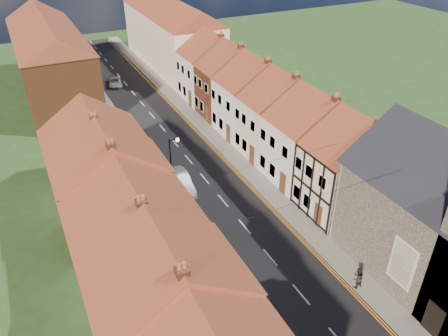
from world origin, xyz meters
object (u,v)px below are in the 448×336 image
at_px(lamppost, 172,166).
at_px(car_mid, 180,182).
at_px(car_distant, 115,82).
at_px(pedestrian_right, 358,278).

relative_size(lamppost, car_mid, 1.28).
bearing_deg(lamppost, car_mid, 50.77).
xyz_separation_m(car_mid, car_distant, (1.20, 28.63, -0.24)).
xyz_separation_m(car_distant, pedestrian_right, (5.20, -45.15, 0.42)).
bearing_deg(pedestrian_right, lamppost, -65.79).
height_order(car_mid, car_distant, car_mid).
bearing_deg(car_distant, pedestrian_right, -74.55).
relative_size(lamppost, car_distant, 1.55).
height_order(lamppost, car_mid, lamppost).
relative_size(lamppost, pedestrian_right, 3.58).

